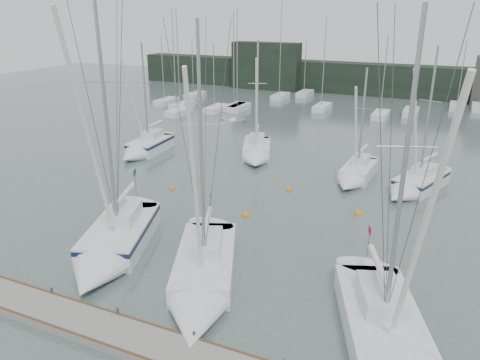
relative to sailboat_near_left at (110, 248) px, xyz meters
name	(u,v)px	position (x,y,z in m)	size (l,w,h in m)	color
ground	(200,286)	(6.00, -0.39, -0.67)	(160.00, 160.00, 0.00)	#4B5C58
dock	(142,342)	(6.00, -5.39, -0.47)	(24.00, 2.00, 0.40)	slate
far_treeline	(384,80)	(6.00, 61.61, 1.83)	(90.00, 4.00, 5.00)	black
far_building_left	(266,66)	(-14.00, 59.61, 3.33)	(12.00, 3.00, 8.00)	black
mast_forest	(366,110)	(6.01, 46.38, -0.20)	(59.35, 25.36, 14.70)	silver
sailboat_near_left	(110,248)	(0.00, 0.00, 0.00)	(6.35, 10.23, 16.67)	silver
sailboat_near_center	(201,286)	(6.45, -1.02, -0.15)	(6.85, 10.80, 14.22)	silver
sailboat_near_right	(393,358)	(15.85, -2.44, -0.09)	(6.60, 10.93, 14.83)	silver
sailboat_mid_a	(144,148)	(-10.28, 17.65, -0.05)	(3.10, 7.62, 11.42)	silver
sailboat_mid_b	(256,154)	(0.36, 20.79, -0.10)	(4.93, 7.77, 11.68)	silver
sailboat_mid_c	(355,176)	(10.10, 18.53, -0.15)	(2.60, 7.21, 9.87)	silver
sailboat_mid_d	(413,186)	(14.76, 17.97, -0.10)	(4.89, 8.02, 11.83)	silver
buoy_a	(246,216)	(4.62, 8.63, -0.67)	(0.60, 0.60, 0.60)	orange
buoy_b	(358,214)	(11.69, 12.10, -0.67)	(0.55, 0.55, 0.55)	orange
buoy_c	(172,189)	(-2.75, 10.82, -0.67)	(0.51, 0.51, 0.51)	orange
seagull	(233,120)	(7.55, 0.49, 8.06)	(1.13, 0.51, 0.22)	white
buoy_d	(289,190)	(5.80, 14.43, -0.67)	(0.52, 0.52, 0.52)	orange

